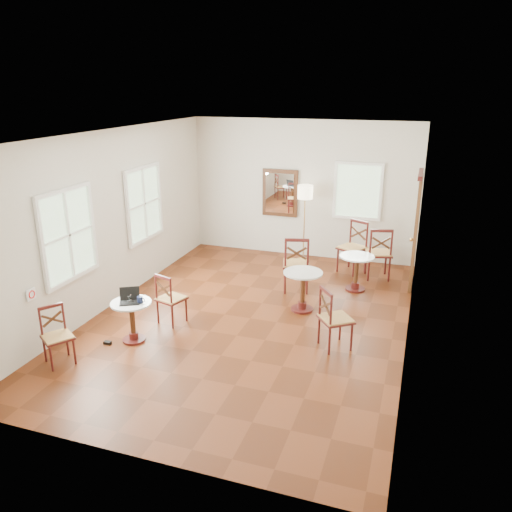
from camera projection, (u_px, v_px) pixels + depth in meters
The scene contains 17 objects.
ground at pixel (250, 318), 8.43m from camera, with size 7.00×7.00×0.00m, color #5D2710.
room_shell at pixel (252, 203), 8.08m from camera, with size 5.02×7.02×3.01m.
cafe_table_near at pixel (132, 317), 7.57m from camera, with size 0.60×0.60×0.64m.
cafe_table_mid at pixel (303, 287), 8.60m from camera, with size 0.67×0.67×0.70m.
cafe_table_back at pixel (356, 269), 9.46m from camera, with size 0.64×0.64×0.68m.
chair_near_a at pixel (170, 298), 8.14m from camera, with size 0.49×0.49×0.86m.
chair_near_b at pixel (57, 336), 6.97m from camera, with size 0.53×0.53×0.83m.
chair_mid_a at pixel (296, 264), 9.39m from camera, with size 0.61×0.61×1.07m.
chair_mid_b at pixel (334, 318), 7.36m from camera, with size 0.61×0.61×0.94m.
chair_back_a at pixel (379, 253), 10.00m from camera, with size 0.60×0.60×1.06m.
chair_back_b at pixel (353, 247), 10.36m from camera, with size 0.66×0.66×1.06m.
floor_lamp at pixel (305, 197), 10.75m from camera, with size 0.32×0.32×1.67m.
laptop at pixel (130, 299), 7.49m from camera, with size 0.37×0.35×0.21m.
mouse at pixel (131, 301), 7.49m from camera, with size 0.11×0.07×0.04m, color black.
navy_mug at pixel (140, 300), 7.46m from camera, with size 0.13×0.08×0.10m.
water_glass at pixel (130, 299), 7.47m from camera, with size 0.06×0.06×0.10m, color white.
power_adapter at pixel (108, 343), 7.59m from camera, with size 0.11×0.07×0.04m, color black.
Camera 1 is at (2.52, -7.21, 3.71)m, focal length 35.54 mm.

